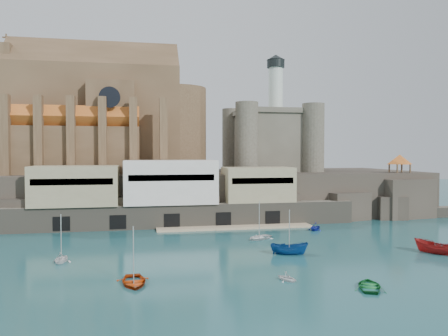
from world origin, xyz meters
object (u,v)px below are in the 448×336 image
boat_1 (287,281)px  pavilion (400,161)px  castle_keep (270,137)px  boat_0 (134,284)px  boat_2 (289,254)px  church (104,120)px

boat_1 → pavilion: bearing=13.2°
castle_keep → boat_0: 67.29m
castle_keep → boat_0: size_ratio=5.26×
boat_1 → boat_2: 13.00m
pavilion → boat_1: pavilion is taller
pavilion → boat_1: bearing=-134.2°
pavilion → boat_1: size_ratio=2.44×
church → castle_keep: church is taller
castle_keep → boat_1: size_ratio=11.16×
boat_1 → boat_2: bearing=36.7°
church → boat_2: size_ratio=8.75×
pavilion → boat_2: pavilion is taller
castle_keep → boat_1: bearing=-105.2°
boat_0 → boat_1: size_ratio=2.12×
church → pavilion: (66.13, -15.85, -9.40)m
church → boat_1: church is taller
pavilion → boat_0: 72.60m
pavilion → boat_0: pavilion is taller
church → boat_2: (29.04, -46.52, -22.13)m
church → boat_0: 61.23m
boat_1 → church: bearing=80.1°
castle_keep → boat_1: (-15.76, -57.90, -18.31)m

